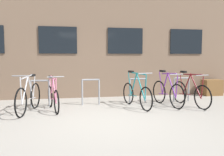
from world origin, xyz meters
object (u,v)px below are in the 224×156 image
planter_box (212,87)px  bicycle_purple (167,92)px  bicycle_pink (53,97)px  bicycle_teal (136,94)px  bicycle_silver (29,97)px  bicycle_maroon (190,93)px

planter_box → bicycle_purple: bearing=-149.0°
bicycle_pink → bicycle_teal: 2.39m
bicycle_silver → bicycle_pink: bearing=13.7°
bicycle_silver → bicycle_teal: size_ratio=1.03×
bicycle_maroon → bicycle_purple: size_ratio=1.05×
bicycle_teal → planter_box: bicycle_teal is taller
planter_box → bicycle_pink: bearing=-165.9°
bicycle_pink → planter_box: (5.84, 1.46, -0.06)m
bicycle_pink → bicycle_silver: bearing=-166.3°
bicycle_maroon → bicycle_pink: size_ratio=1.11×
bicycle_teal → planter_box: (3.45, 1.50, -0.09)m
bicycle_maroon → planter_box: 2.42m
bicycle_maroon → planter_box: bearing=42.2°
bicycle_silver → bicycle_teal: bearing=2.1°
bicycle_pink → bicycle_purple: 3.38m
bicycle_teal → bicycle_purple: bearing=1.3°
bicycle_teal → planter_box: 3.76m
bicycle_maroon → bicycle_silver: 4.66m
bicycle_purple → planter_box: (2.46, 1.48, -0.10)m
bicycle_pink → planter_box: 6.02m
bicycle_purple → bicycle_silver: bearing=-178.1°
bicycle_pink → bicycle_purple: bicycle_purple is taller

